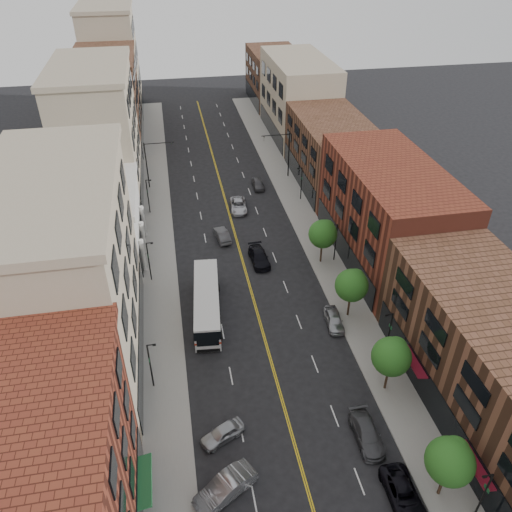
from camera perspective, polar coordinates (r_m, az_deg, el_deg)
ground at (r=42.84m, az=4.42°, el=-20.61°), size 220.00×220.00×0.00m
sidewalk_left at (r=68.15m, az=-11.12°, el=2.91°), size 4.00×110.00×0.15m
sidewalk_right at (r=70.31m, az=5.35°, el=4.51°), size 4.00×110.00×0.15m
bldg_l_redbrick at (r=34.39m, az=-23.66°, el=-24.78°), size 10.00×16.00×14.00m
bldg_l_tanoffice at (r=45.79m, az=-20.47°, el=-2.72°), size 10.00×22.00×18.00m
bldg_l_white at (r=63.38m, az=-17.74°, el=3.38°), size 10.00×14.00×8.00m
bldg_l_far_a at (r=76.62m, az=-17.45°, el=13.08°), size 10.00×20.00×18.00m
bldg_l_far_b at (r=95.96m, az=-16.43°, el=16.50°), size 10.00×20.00×15.00m
bldg_l_far_c at (r=112.65m, az=-16.12°, el=20.44°), size 10.00×16.00×20.00m
bldg_r_near at (r=45.31m, az=26.51°, el=-11.72°), size 10.00×26.00×10.00m
bldg_r_mid at (r=60.77m, az=14.76°, el=4.72°), size 10.00×22.00×12.00m
bldg_r_far_a at (r=78.64m, az=8.66°, el=11.65°), size 10.00×20.00×10.00m
bldg_r_far_b at (r=96.86m, az=4.83°, el=17.57°), size 10.00×22.00×14.00m
bldg_r_far_c at (r=115.95m, az=2.17°, el=19.74°), size 10.00×18.00×11.00m
tree_r_0 at (r=39.36m, az=21.37°, el=-20.86°), size 3.40×3.40×5.59m
tree_r_1 at (r=44.70m, az=15.29°, el=-10.88°), size 3.40×3.40×5.59m
tree_r_2 at (r=51.46m, az=10.94°, el=-3.19°), size 3.40×3.40×5.59m
tree_r_3 at (r=59.14m, az=7.71°, el=2.63°), size 3.40×3.40×5.59m
lamp_l_1 at (r=45.06m, az=-11.96°, el=-11.92°), size 0.81×0.55×5.05m
lamp_l_2 at (r=57.37m, az=-12.13°, el=-0.38°), size 0.81×0.55×5.05m
lamp_l_3 at (r=71.16m, az=-12.23°, el=6.89°), size 0.81×0.55×5.05m
lamp_r_0 at (r=40.11m, az=24.59°, el=-23.45°), size 0.81×0.55×5.05m
lamp_r_1 at (r=48.56m, az=14.95°, el=-8.34°), size 0.81×0.55×5.05m
lamp_r_2 at (r=60.16m, az=9.07°, el=1.79°), size 0.81×0.55×5.05m
lamp_r_3 at (r=73.43m, az=5.18°, el=8.46°), size 0.81×0.55×5.05m
signal_mast_left at (r=77.68m, az=-11.92°, el=10.72°), size 4.49×0.18×7.20m
signal_mast_right at (r=79.63m, az=3.26°, el=12.01°), size 4.49×0.18×7.20m
city_bus at (r=52.40m, az=-5.64°, el=-5.18°), size 3.57×11.86×3.01m
car_angle_a at (r=42.59m, az=-3.86°, el=-19.57°), size 4.02×3.00×1.27m
car_angle_b at (r=39.85m, az=-3.52°, el=-24.92°), size 5.10×3.97×1.62m
car_parked_near at (r=41.09m, az=16.47°, el=-24.66°), size 2.30×4.80×1.32m
car_parked_mid at (r=43.35m, az=12.56°, el=-19.21°), size 1.95×4.75×1.38m
car_parked_far at (r=52.21m, az=8.89°, el=-7.20°), size 1.94×4.14×1.37m
car_lane_behind at (r=64.86m, az=-3.88°, el=2.42°), size 1.99×4.33×1.38m
car_lane_a at (r=60.41m, az=0.36°, el=-0.14°), size 2.25×5.04×1.44m
car_lane_b at (r=71.62m, az=-2.01°, el=5.81°), size 2.66×5.13×1.38m
car_lane_c at (r=77.71m, az=0.21°, el=8.25°), size 1.61×3.96×1.34m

